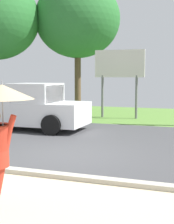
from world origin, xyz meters
name	(u,v)px	position (x,y,z in m)	size (l,w,h in m)	color
ground_plane	(97,137)	(0.00, 2.95, -0.05)	(40.00, 22.00, 0.20)	#424244
pickup_truck	(25,108)	(-3.34, 3.60, 0.87)	(5.20, 2.28, 1.88)	silver
roadside_billboard	(119,69)	(-0.52, 8.30, 2.55)	(2.60, 0.12, 3.50)	slate
tree_left_far	(78,19)	(-3.27, 9.50, 5.35)	(4.81, 4.81, 7.55)	brown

